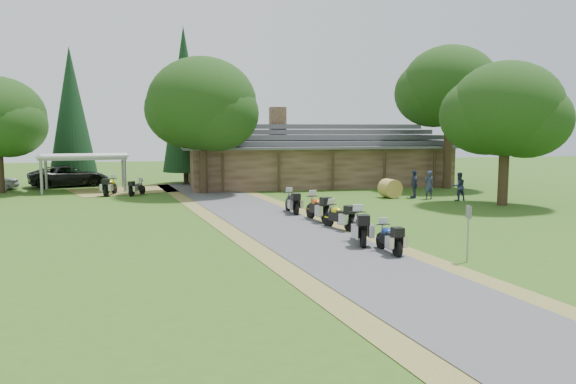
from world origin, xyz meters
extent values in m
plane|color=#325718|center=(0.00, 0.00, 0.00)|extent=(120.00, 120.00, 0.00)
plane|color=#4F4F52|center=(-0.50, 4.00, 0.00)|extent=(51.95, 51.95, 0.00)
imported|color=black|center=(-13.27, 26.58, 1.23)|extent=(4.65, 6.94, 2.45)
imported|color=#2E3553|center=(10.51, 13.32, 1.07)|extent=(0.65, 0.50, 2.14)
imported|color=#2E3553|center=(12.02, 12.27, 1.04)|extent=(0.59, 0.43, 2.08)
imported|color=#2E3553|center=(9.84, 14.04, 1.07)|extent=(0.52, 0.67, 2.15)
cylinder|color=olive|center=(8.39, 14.53, 0.61)|extent=(1.38, 1.29, 1.22)
cone|color=black|center=(-4.26, 27.19, 6.35)|extent=(3.73, 3.73, 12.70)
cone|color=black|center=(-13.19, 28.59, 5.51)|extent=(3.66, 3.66, 11.03)
camera|label=1|loc=(-5.84, -19.55, 4.50)|focal=35.00mm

